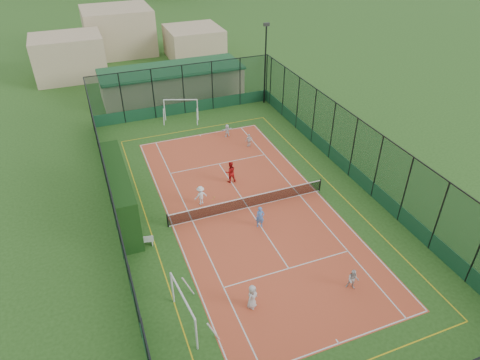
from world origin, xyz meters
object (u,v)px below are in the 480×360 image
object	(u,v)px
child_near_right	(353,280)
child_far_back	(227,130)
coach	(230,172)
child_near_left	(252,297)
child_far_left	(201,195)
white_bench	(141,241)
futsal_goal_far	(181,110)
child_far_right	(249,140)
child_near_mid	(260,217)
floodlight_ne	(265,65)
clubhouse	(172,82)
futsal_goal_near	(184,310)

from	to	relation	value
child_near_right	child_far_back	size ratio (longest dim) A/B	1.12
child_far_back	coach	world-z (taller)	coach
child_near_left	child_far_left	distance (m)	9.84
white_bench	futsal_goal_far	size ratio (longest dim) A/B	0.47
child_far_back	child_far_right	bearing A→B (deg)	108.67
child_near_mid	floodlight_ne	bearing A→B (deg)	79.11
clubhouse	futsal_goal_near	distance (m)	30.74
futsal_goal_near	child_near_mid	world-z (taller)	futsal_goal_near
futsal_goal_far	child_far_back	distance (m)	5.73
floodlight_ne	child_far_left	xyz separation A→B (m)	(-11.59, -14.96, -3.37)
child_near_right	child_far_left	world-z (taller)	child_far_left
child_near_right	child_far_right	world-z (taller)	child_near_right
futsal_goal_near	child_near_right	size ratio (longest dim) A/B	2.56
child_near_mid	child_far_left	bearing A→B (deg)	141.35
child_near_right	clubhouse	bearing A→B (deg)	129.50
child_near_left	child_far_left	bearing A→B (deg)	50.99
futsal_goal_near	child_near_mid	size ratio (longest dim) A/B	2.19
futsal_goal_far	child_near_right	bearing A→B (deg)	-61.71
child_far_left	child_far_back	xyz separation A→B (m)	(5.27, 9.09, -0.15)
futsal_goal_near	child_near_right	xyz separation A→B (m)	(9.40, -1.05, -0.42)
futsal_goal_far	child_near_left	world-z (taller)	futsal_goal_far
child_near_right	child_far_back	world-z (taller)	child_near_right
child_far_right	white_bench	bearing A→B (deg)	31.33
child_near_right	child_far_back	xyz separation A→B (m)	(-0.33, 19.76, -0.07)
futsal_goal_far	child_near_left	xyz separation A→B (m)	(-2.40, -23.78, -0.30)
coach	child_near_mid	bearing A→B (deg)	94.39
futsal_goal_far	child_near_right	size ratio (longest dim) A/B	2.50
futsal_goal_near	child_far_left	size ratio (longest dim) A/B	2.29
white_bench	child_far_left	size ratio (longest dim) A/B	1.05
coach	white_bench	bearing A→B (deg)	36.40
child_far_back	floodlight_ne	bearing A→B (deg)	-143.13
clubhouse	child_far_right	size ratio (longest dim) A/B	12.61
child_near_left	child_far_left	world-z (taller)	child_near_left
clubhouse	white_bench	size ratio (longest dim) A/B	9.70
child_near_mid	child_far_left	distance (m)	4.83
white_bench	coach	bearing A→B (deg)	42.56
child_near_left	coach	size ratio (longest dim) A/B	0.89
floodlight_ne	futsal_goal_near	distance (m)	29.16
floodlight_ne	child_far_left	distance (m)	19.22
child_near_left	futsal_goal_far	bearing A→B (deg)	46.03
futsal_goal_far	coach	bearing A→B (deg)	-66.09
futsal_goal_near	futsal_goal_far	size ratio (longest dim) A/B	1.02
white_bench	coach	xyz separation A→B (m)	(7.78, 4.81, 0.43)
white_bench	coach	world-z (taller)	coach
child_near_mid	child_far_back	world-z (taller)	child_near_mid
futsal_goal_near	coach	distance (m)	13.40
child_near_right	child_far_left	xyz separation A→B (m)	(-5.60, 10.67, 0.08)
futsal_goal_far	futsal_goal_near	bearing A→B (deg)	-83.87
child_near_mid	child_far_back	bearing A→B (deg)	93.58
white_bench	child_near_left	xyz separation A→B (m)	(4.67, -6.97, 0.34)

